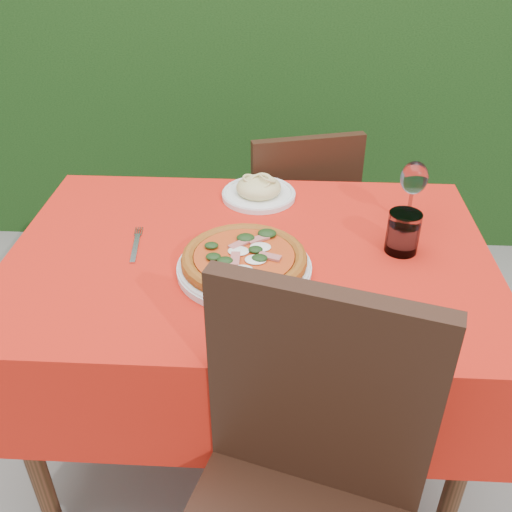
# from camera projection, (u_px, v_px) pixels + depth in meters

# --- Properties ---
(ground) EXTENTS (60.00, 60.00, 0.00)m
(ground) POSITION_uv_depth(u_px,v_px,m) (251.00, 439.00, 1.90)
(ground) COLOR #625E59
(ground) RESTS_ON ground
(hedge) EXTENTS (3.20, 0.55, 1.78)m
(hedge) POSITION_uv_depth(u_px,v_px,m) (270.00, 43.00, 2.69)
(hedge) COLOR black
(hedge) RESTS_ON ground
(dining_table) EXTENTS (1.26, 0.86, 0.75)m
(dining_table) POSITION_uv_depth(u_px,v_px,m) (250.00, 297.00, 1.57)
(dining_table) COLOR #4D2918
(dining_table) RESTS_ON ground
(chair_near) EXTENTS (0.55, 0.55, 0.99)m
(chair_near) POSITION_uv_depth(u_px,v_px,m) (300.00, 498.00, 1.10)
(chair_near) COLOR black
(chair_near) RESTS_ON ground
(chair_far) EXTENTS (0.48, 0.48, 0.86)m
(chair_far) POSITION_uv_depth(u_px,v_px,m) (297.00, 220.00, 2.15)
(chair_far) COLOR black
(chair_far) RESTS_ON ground
(pizza_plate) EXTENTS (0.39, 0.39, 0.06)m
(pizza_plate) POSITION_uv_depth(u_px,v_px,m) (244.00, 262.00, 1.40)
(pizza_plate) COLOR silver
(pizza_plate) RESTS_ON dining_table
(pasta_plate) EXTENTS (0.22, 0.22, 0.06)m
(pasta_plate) POSITION_uv_depth(u_px,v_px,m) (259.00, 191.00, 1.73)
(pasta_plate) COLOR white
(pasta_plate) RESTS_ON dining_table
(water_glass) EXTENTS (0.08, 0.08, 0.11)m
(water_glass) POSITION_uv_depth(u_px,v_px,m) (403.00, 234.00, 1.47)
(water_glass) COLOR silver
(water_glass) RESTS_ON dining_table
(wine_glass) EXTENTS (0.08, 0.08, 0.18)m
(wine_glass) POSITION_uv_depth(u_px,v_px,m) (414.00, 180.00, 1.55)
(wine_glass) COLOR silver
(wine_glass) RESTS_ON dining_table
(fork) EXTENTS (0.05, 0.19, 0.00)m
(fork) POSITION_uv_depth(u_px,v_px,m) (135.00, 248.00, 1.50)
(fork) COLOR #B3B3BA
(fork) RESTS_ON dining_table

